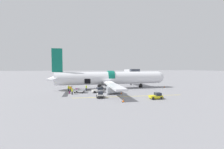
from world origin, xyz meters
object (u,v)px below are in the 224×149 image
at_px(baggage_tug_mid, 100,95).
at_px(ground_crew_supervisor, 72,91).
at_px(ground_crew_loader_b, 71,89).
at_px(airplane, 109,78).
at_px(suitcase_on_tarmac_upright, 70,92).
at_px(baggage_tug_rear, 156,96).
at_px(baggage_cart_loading, 79,91).
at_px(baggage_tug_lead, 98,90).
at_px(ground_crew_driver, 86,88).
at_px(ground_crew_loader_a, 69,88).

distance_m(baggage_tug_mid, ground_crew_supervisor, 8.04).
height_order(ground_crew_loader_b, ground_crew_supervisor, ground_crew_loader_b).
height_order(airplane, suitcase_on_tarmac_upright, airplane).
distance_m(baggage_tug_rear, baggage_cart_loading, 19.17).
bearing_deg(baggage_cart_loading, baggage_tug_lead, -6.58).
distance_m(airplane, ground_crew_driver, 7.95).
bearing_deg(baggage_tug_lead, airplane, 55.18).
bearing_deg(baggage_cart_loading, ground_crew_loader_b, 143.86).
bearing_deg(ground_crew_driver, ground_crew_loader_a, 177.49).
height_order(baggage_tug_rear, ground_crew_loader_b, ground_crew_loader_b).
xyz_separation_m(baggage_tug_rear, ground_crew_driver, (-14.14, 13.30, 0.31)).
bearing_deg(airplane, ground_crew_supervisor, -145.86).
bearing_deg(baggage_tug_lead, baggage_tug_mid, -92.90).
relative_size(baggage_tug_mid, suitcase_on_tarmac_upright, 3.97).
relative_size(baggage_tug_mid, ground_crew_loader_a, 1.60).
bearing_deg(ground_crew_driver, baggage_cart_loading, -124.16).
height_order(baggage_tug_lead, ground_crew_supervisor, ground_crew_supervisor).
height_order(baggage_cart_loading, ground_crew_supervisor, ground_crew_supervisor).
xyz_separation_m(ground_crew_loader_b, ground_crew_driver, (4.21, 0.98, 0.01)).
bearing_deg(ground_crew_loader_b, ground_crew_driver, 13.14).
xyz_separation_m(baggage_tug_mid, ground_crew_loader_a, (-7.57, 9.88, 0.25)).
bearing_deg(airplane, baggage_tug_rear, -66.23).
height_order(baggage_tug_lead, baggage_cart_loading, baggage_tug_lead).
distance_m(baggage_tug_lead, baggage_tug_rear, 14.95).
distance_m(ground_crew_supervisor, suitcase_on_tarmac_upright, 1.59).
distance_m(ground_crew_loader_b, suitcase_on_tarmac_upright, 2.42).
bearing_deg(ground_crew_driver, baggage_tug_mid, -74.27).
bearing_deg(ground_crew_loader_a, airplane, 11.28).
bearing_deg(baggage_cart_loading, ground_crew_supervisor, -131.43).
bearing_deg(baggage_tug_lead, ground_crew_loader_b, 162.45).
distance_m(baggage_tug_lead, ground_crew_loader_b, 7.62).
bearing_deg(ground_crew_loader_a, baggage_tug_rear, -35.44).
bearing_deg(baggage_tug_rear, baggage_tug_mid, 162.37).
distance_m(baggage_cart_loading, ground_crew_supervisor, 2.58).
relative_size(airplane, baggage_tug_lead, 10.95).
height_order(baggage_cart_loading, ground_crew_loader_b, ground_crew_loader_b).
relative_size(ground_crew_driver, suitcase_on_tarmac_upright, 2.51).
xyz_separation_m(ground_crew_loader_a, suitcase_on_tarmac_upright, (0.59, -3.54, -0.59)).
bearing_deg(baggage_tug_lead, ground_crew_driver, 132.91).
xyz_separation_m(baggage_tug_lead, baggage_tug_rear, (11.09, -10.02, -0.02)).
height_order(baggage_tug_mid, ground_crew_driver, ground_crew_driver).
distance_m(airplane, suitcase_on_tarmac_upright, 13.18).
bearing_deg(ground_crew_supervisor, ground_crew_loader_a, 104.99).
height_order(baggage_tug_lead, ground_crew_loader_b, ground_crew_loader_b).
bearing_deg(suitcase_on_tarmac_upright, airplane, 27.50).
distance_m(baggage_tug_rear, suitcase_on_tarmac_upright, 20.93).
relative_size(ground_crew_loader_a, ground_crew_driver, 0.99).
height_order(airplane, ground_crew_loader_a, airplane).
bearing_deg(baggage_tug_mid, ground_crew_loader_a, 127.44).
distance_m(baggage_cart_loading, ground_crew_loader_a, 4.20).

